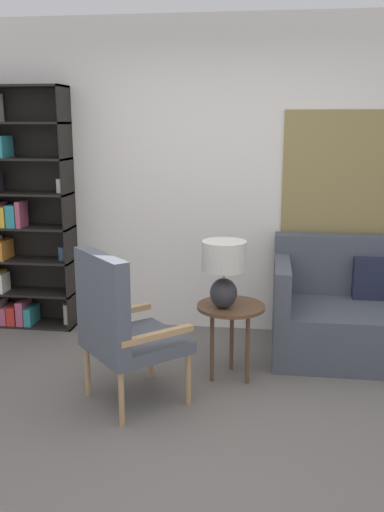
{
  "coord_description": "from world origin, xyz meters",
  "views": [
    {
      "loc": [
        0.41,
        -2.92,
        1.83
      ],
      "look_at": [
        -0.12,
        1.0,
        0.9
      ],
      "focal_mm": 40.0,
      "sensor_mm": 36.0,
      "label": 1
    }
  ],
  "objects_px": {
    "bookshelf": "(14,217)",
    "side_table": "(231,314)",
    "armchair": "(119,322)",
    "table_lamp": "(224,267)"
  },
  "relations": [
    {
      "from": "armchair",
      "to": "table_lamp",
      "type": "bearing_deg",
      "value": 34.81
    },
    {
      "from": "armchair",
      "to": "table_lamp",
      "type": "xyz_separation_m",
      "value": [
        0.64,
        0.44,
        0.27
      ]
    },
    {
      "from": "armchair",
      "to": "side_table",
      "type": "bearing_deg",
      "value": 36.49
    },
    {
      "from": "armchair",
      "to": "table_lamp",
      "type": "height_order",
      "value": "armchair"
    },
    {
      "from": "armchair",
      "to": "bookshelf",
      "type": "bearing_deg",
      "value": 133.22
    },
    {
      "from": "table_lamp",
      "to": "side_table",
      "type": "bearing_deg",
      "value": 52.68
    },
    {
      "from": "bookshelf",
      "to": "armchair",
      "type": "bearing_deg",
      "value": -46.78
    },
    {
      "from": "armchair",
      "to": "table_lamp",
      "type": "relative_size",
      "value": 2.18
    },
    {
      "from": "bookshelf",
      "to": "armchair",
      "type": "xyz_separation_m",
      "value": [
        1.31,
        -1.4,
        -0.42
      ]
    },
    {
      "from": "bookshelf",
      "to": "side_table",
      "type": "bearing_deg",
      "value": -23.93
    }
  ]
}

